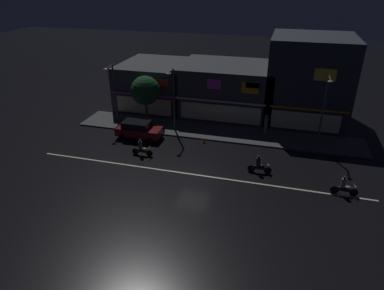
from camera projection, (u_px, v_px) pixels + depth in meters
ground_plane at (193, 174)px, 27.18m from camera, size 140.00×140.00×0.00m
lane_divider_stripe at (193, 174)px, 27.18m from camera, size 26.81×0.16×0.01m
sidewalk_far at (215, 132)px, 34.40m from camera, size 28.22×4.06×0.14m
storefront_left_block at (157, 84)px, 40.71m from camera, size 7.84×8.61×5.08m
storefront_center_block at (309, 79)px, 35.74m from camera, size 8.12×8.32×8.79m
storefront_right_block at (227, 89)px, 38.49m from camera, size 10.45×8.31×5.45m
streetlamp_west at (113, 88)px, 35.00m from camera, size 0.44×1.64×6.04m
streetlamp_mid at (173, 95)px, 32.97m from camera, size 0.44×1.64×6.20m
streetlamp_east at (324, 106)px, 29.69m from camera, size 0.44×1.64×6.50m
pedestrian_on_sidewalk at (266, 125)px, 33.46m from camera, size 0.40×0.40×1.95m
street_tree at (145, 91)px, 34.97m from camera, size 2.96×2.96×4.95m
parked_car_near_kerb at (138, 129)px, 32.93m from camera, size 4.30×1.98×1.67m
motorcycle_lead at (142, 149)px, 29.81m from camera, size 1.90×0.60×1.52m
motorcycle_following at (259, 166)px, 27.18m from camera, size 1.90×0.60×1.52m
motorcycle_opposite_lane at (344, 187)px, 24.45m from camera, size 1.90×0.60×1.52m
traffic_cone at (204, 140)px, 32.15m from camera, size 0.36×0.36×0.55m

